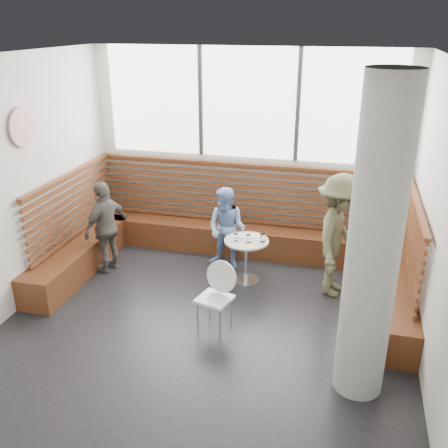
% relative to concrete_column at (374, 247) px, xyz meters
% --- Properties ---
extents(room, '(5.00, 5.00, 3.20)m').
position_rel_concrete_column_xyz_m(room, '(-1.85, 0.60, 0.00)').
color(room, silver).
rests_on(room, ground).
extents(booth, '(5.00, 2.50, 1.44)m').
position_rel_concrete_column_xyz_m(booth, '(-1.85, 2.37, -1.19)').
color(booth, '#4C2613').
rests_on(booth, ground).
extents(concrete_column, '(0.50, 0.50, 3.20)m').
position_rel_concrete_column_xyz_m(concrete_column, '(0.00, 0.00, 0.00)').
color(concrete_column, gray).
rests_on(concrete_column, ground).
extents(wall_art, '(0.03, 0.50, 0.50)m').
position_rel_concrete_column_xyz_m(wall_art, '(-4.31, 1.00, 0.70)').
color(wall_art, white).
rests_on(wall_art, room).
extents(cafe_table, '(0.64, 0.64, 0.65)m').
position_rel_concrete_column_xyz_m(cafe_table, '(-1.60, 1.91, -1.13)').
color(cafe_table, silver).
rests_on(cafe_table, ground).
extents(cafe_chair, '(0.41, 0.40, 0.85)m').
position_rel_concrete_column_xyz_m(cafe_chair, '(-1.72, 0.70, -1.10)').
color(cafe_chair, white).
rests_on(cafe_chair, ground).
extents(adult_man, '(0.82, 1.20, 1.72)m').
position_rel_concrete_column_xyz_m(adult_man, '(-0.34, 1.91, -0.74)').
color(adult_man, brown).
rests_on(adult_man, ground).
extents(child_back, '(0.71, 0.61, 1.27)m').
position_rel_concrete_column_xyz_m(child_back, '(-1.98, 2.29, -0.97)').
color(child_back, '#7B9ED5').
rests_on(child_back, ground).
extents(child_left, '(0.58, 0.88, 1.39)m').
position_rel_concrete_column_xyz_m(child_left, '(-3.70, 1.76, -0.90)').
color(child_left, '#5C5954').
rests_on(child_left, ground).
extents(plate_near, '(0.22, 0.22, 0.02)m').
position_rel_concrete_column_xyz_m(plate_near, '(-1.69, 2.03, -0.94)').
color(plate_near, white).
rests_on(plate_near, cafe_table).
extents(plate_far, '(0.19, 0.19, 0.01)m').
position_rel_concrete_column_xyz_m(plate_far, '(-1.52, 2.07, -0.94)').
color(plate_far, white).
rests_on(plate_far, cafe_table).
extents(glass_left, '(0.07, 0.07, 0.10)m').
position_rel_concrete_column_xyz_m(glass_left, '(-1.74, 1.86, -0.89)').
color(glass_left, white).
rests_on(glass_left, cafe_table).
extents(glass_mid, '(0.07, 0.07, 0.11)m').
position_rel_concrete_column_xyz_m(glass_mid, '(-1.56, 1.85, -0.89)').
color(glass_mid, white).
rests_on(glass_mid, cafe_table).
extents(glass_right, '(0.07, 0.07, 0.12)m').
position_rel_concrete_column_xyz_m(glass_right, '(-1.37, 1.92, -0.89)').
color(glass_right, white).
rests_on(glass_right, cafe_table).
extents(menu_card, '(0.22, 0.16, 0.00)m').
position_rel_concrete_column_xyz_m(menu_card, '(-1.52, 1.73, -0.94)').
color(menu_card, '#A5C64C').
rests_on(menu_card, cafe_table).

